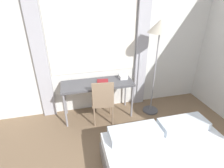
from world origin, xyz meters
TOP-DOWN VIEW (x-y plane):
  - wall_back_with_window at (-0.04, 3.14)m, footprint 5.29×0.13m
  - desk at (-0.29, 2.82)m, footprint 1.37×0.50m
  - desk_chair at (-0.24, 2.56)m, footprint 0.45×0.45m
  - standing_lamp at (0.81, 2.68)m, footprint 0.43×0.43m
  - telephone at (0.24, 2.89)m, footprint 0.17×0.16m
  - book at (-0.18, 2.84)m, footprint 0.23×0.19m

SIDE VIEW (x-z plane):
  - desk_chair at x=-0.24m, z-range 0.06..0.97m
  - desk at x=-0.29m, z-range 0.31..1.05m
  - book at x=-0.18m, z-range 0.74..0.77m
  - telephone at x=0.24m, z-range 0.74..0.84m
  - wall_back_with_window at x=-0.04m, z-range 0.00..2.70m
  - standing_lamp at x=0.81m, z-range 0.69..2.56m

